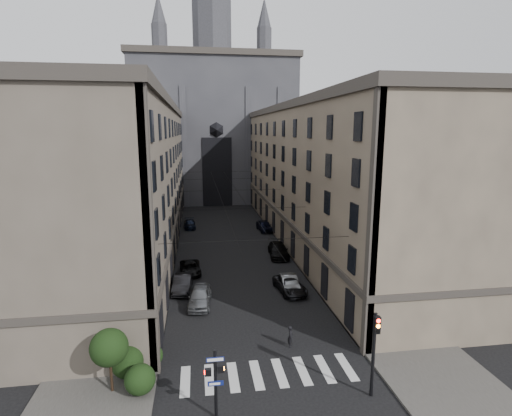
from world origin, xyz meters
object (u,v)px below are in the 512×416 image
car_left_near (200,296)px  car_right_midfar (278,250)px  car_right_far (264,226)px  car_left_midnear (183,283)px  car_right_midnear (290,285)px  pedestrian_signal_left (215,379)px  car_left_midfar (190,268)px  traffic_light_right (375,345)px  car_right_near (289,283)px  pedestrian (290,336)px  gothic_tower (214,120)px  car_left_far (190,224)px

car_left_near → car_right_midfar: 16.07m
car_right_far → car_left_near: bearing=-116.9°
car_left_near → car_left_midnear: (-1.61, 3.55, -0.06)m
car_left_near → car_right_midnear: car_left_near is taller
pedestrian_signal_left → car_left_midfar: size_ratio=0.86×
traffic_light_right → car_left_near: (-9.80, 14.08, -2.47)m
car_left_near → car_left_midfar: size_ratio=1.04×
car_right_near → pedestrian: size_ratio=2.80×
car_right_near → car_right_midfar: (1.11, 10.66, 0.07)m
pedestrian_signal_left → car_left_midfar: bearing=94.1°
traffic_light_right → car_right_near: size_ratio=1.18×
car_left_midnear → car_right_midfar: car_right_midfar is taller
gothic_tower → car_right_midnear: size_ratio=11.73×
car_left_far → pedestrian: size_ratio=2.82×
car_right_midfar → pedestrian: bearing=-95.1°
gothic_tower → car_right_midfar: (5.55, -46.18, -17.00)m
car_right_midnear → car_right_far: size_ratio=1.04×
car_left_near → car_right_midnear: 8.79m
car_left_near → car_right_midfar: bearing=58.5°
car_left_midnear → gothic_tower: bearing=89.3°
pedestrian_signal_left → car_right_far: 41.37m
gothic_tower → traffic_light_right: gothic_tower is taller
car_right_midnear → car_right_near: bearing=82.0°
pedestrian → car_left_near: bearing=56.1°
car_left_far → car_right_far: (11.52, -3.60, 0.16)m
gothic_tower → car_right_midfar: bearing=-83.1°
car_right_far → pedestrian: (-3.86, -33.72, -0.02)m
car_right_far → pedestrian: bearing=-101.8°
car_left_near → pedestrian: size_ratio=3.06×
car_left_midfar → car_right_midnear: bearing=-38.3°
car_right_midfar → pedestrian: car_right_midfar is taller
gothic_tower → car_right_near: 59.52m
car_left_midnear → car_right_near: 10.35m
pedestrian → gothic_tower: bearing=19.5°
car_right_midnear → car_right_midfar: size_ratio=0.90×
car_left_near → car_right_near: (8.64, 2.11, -0.10)m
pedestrian_signal_left → car_left_far: (-1.98, 43.82, -1.68)m
gothic_tower → car_left_midnear: bearing=-96.0°
car_left_near → car_right_midnear: (8.63, 1.69, -0.14)m
car_left_near → car_left_midnear: size_ratio=1.04×
car_left_midnear → car_right_far: 25.13m
car_left_near → pedestrian_signal_left: bearing=-81.5°
pedestrian_signal_left → car_right_near: bearing=64.4°
car_left_midnear → car_right_midnear: bearing=-5.0°
car_right_far → car_left_midfar: bearing=-127.8°
traffic_light_right → car_left_far: size_ratio=1.17×
pedestrian_signal_left → car_left_midnear: bearing=97.3°
traffic_light_right → pedestrian: (-3.44, 6.08, -2.50)m
car_right_midnear → car_right_midfar: 11.14m
gothic_tower → car_right_near: bearing=-85.5°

